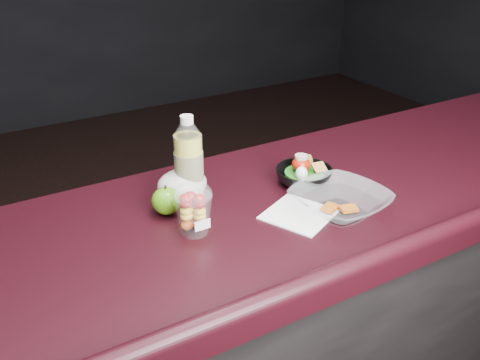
{
  "coord_description": "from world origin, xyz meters",
  "views": [
    {
      "loc": [
        -0.64,
        -0.74,
        1.73
      ],
      "look_at": [
        -0.01,
        0.33,
        1.1
      ],
      "focal_mm": 40.0,
      "sensor_mm": 36.0,
      "label": 1
    }
  ],
  "objects_px": {
    "green_apple": "(166,201)",
    "takeout_bowl": "(340,202)",
    "lemonade_bottle": "(189,164)",
    "snack_bowl": "(304,175)",
    "fruit_cup": "(194,209)"
  },
  "relations": [
    {
      "from": "green_apple",
      "to": "takeout_bowl",
      "type": "distance_m",
      "value": 0.45
    },
    {
      "from": "lemonade_bottle",
      "to": "takeout_bowl",
      "type": "distance_m",
      "value": 0.41
    },
    {
      "from": "snack_bowl",
      "to": "takeout_bowl",
      "type": "bearing_deg",
      "value": -93.94
    },
    {
      "from": "snack_bowl",
      "to": "takeout_bowl",
      "type": "xyz_separation_m",
      "value": [
        -0.01,
        -0.17,
        -0.0
      ]
    },
    {
      "from": "lemonade_bottle",
      "to": "fruit_cup",
      "type": "xyz_separation_m",
      "value": [
        -0.07,
        -0.17,
        -0.03
      ]
    },
    {
      "from": "fruit_cup",
      "to": "takeout_bowl",
      "type": "height_order",
      "value": "fruit_cup"
    },
    {
      "from": "lemonade_bottle",
      "to": "green_apple",
      "type": "bearing_deg",
      "value": -151.98
    },
    {
      "from": "snack_bowl",
      "to": "fruit_cup",
      "type": "bearing_deg",
      "value": -169.4
    },
    {
      "from": "fruit_cup",
      "to": "green_apple",
      "type": "relative_size",
      "value": 1.64
    },
    {
      "from": "fruit_cup",
      "to": "green_apple",
      "type": "xyz_separation_m",
      "value": [
        -0.02,
        0.12,
        -0.03
      ]
    },
    {
      "from": "green_apple",
      "to": "takeout_bowl",
      "type": "bearing_deg",
      "value": -29.81
    },
    {
      "from": "lemonade_bottle",
      "to": "green_apple",
      "type": "xyz_separation_m",
      "value": [
        -0.09,
        -0.05,
        -0.06
      ]
    },
    {
      "from": "green_apple",
      "to": "snack_bowl",
      "type": "distance_m",
      "value": 0.41
    },
    {
      "from": "fruit_cup",
      "to": "takeout_bowl",
      "type": "distance_m",
      "value": 0.39
    },
    {
      "from": "fruit_cup",
      "to": "takeout_bowl",
      "type": "xyz_separation_m",
      "value": [
        0.37,
        -0.1,
        -0.04
      ]
    }
  ]
}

